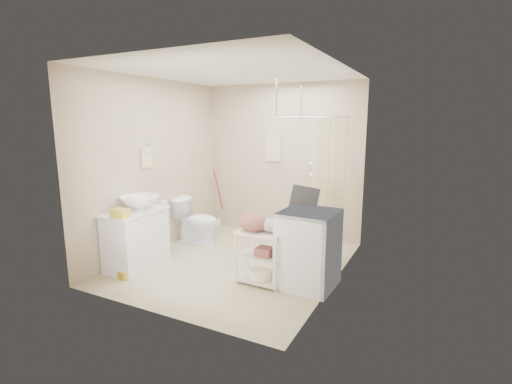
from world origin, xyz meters
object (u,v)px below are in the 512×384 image
at_px(toilet, 197,220).
at_px(washing_machine, 309,249).
at_px(laundry_rack, 261,252).
at_px(vanity, 136,239).

relative_size(toilet, washing_machine, 0.79).
xyz_separation_m(washing_machine, laundry_rack, (-0.54, -0.20, -0.07)).
relative_size(vanity, laundry_rack, 1.12).
relative_size(vanity, toilet, 1.22).
xyz_separation_m(toilet, laundry_rack, (1.64, -0.96, 0.03)).
distance_m(vanity, laundry_rack, 1.78).
relative_size(vanity, washing_machine, 0.96).
bearing_deg(toilet, vanity, 169.35).
relative_size(toilet, laundry_rack, 0.92).
height_order(toilet, laundry_rack, laundry_rack).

